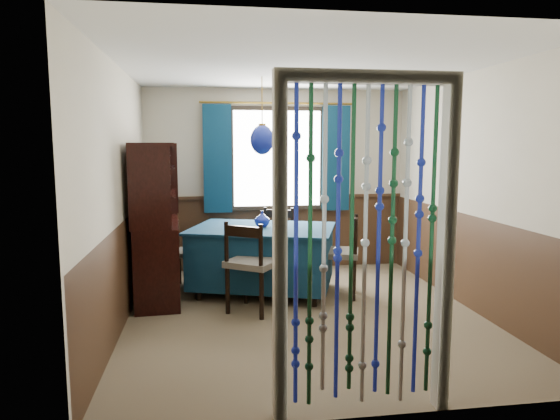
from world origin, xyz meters
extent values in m
plane|color=brown|center=(0.00, 0.00, 0.00)|extent=(4.00, 4.00, 0.00)
plane|color=silver|center=(0.00, 0.00, 2.50)|extent=(4.00, 4.00, 0.00)
plane|color=#C0B69D|center=(0.00, 2.00, 1.25)|extent=(3.60, 0.00, 3.60)
plane|color=#C0B69D|center=(0.00, -2.00, 1.25)|extent=(3.60, 0.00, 3.60)
plane|color=#C0B69D|center=(-1.80, 0.00, 1.25)|extent=(0.00, 4.00, 4.00)
plane|color=#C0B69D|center=(1.80, 0.00, 1.25)|extent=(0.00, 4.00, 4.00)
plane|color=#3B2516|center=(0.00, 1.99, 0.50)|extent=(3.60, 0.00, 3.60)
plane|color=#3B2516|center=(0.00, -1.99, 0.50)|extent=(3.60, 0.00, 3.60)
plane|color=#3B2516|center=(-1.79, 0.00, 0.50)|extent=(0.00, 4.00, 4.00)
plane|color=#3B2516|center=(1.79, 0.00, 0.50)|extent=(0.00, 4.00, 4.00)
cube|color=black|center=(0.00, 1.95, 1.55)|extent=(1.32, 0.12, 1.42)
cube|color=#0D2B43|center=(-0.33, 0.82, 0.44)|extent=(1.82, 1.50, 0.63)
cube|color=#0D2B43|center=(-0.33, 0.82, 0.77)|extent=(1.90, 1.58, 0.03)
cylinder|color=black|center=(-1.08, 0.64, 0.07)|extent=(0.07, 0.07, 0.14)
cylinder|color=black|center=(0.16, 0.23, 0.07)|extent=(0.07, 0.07, 0.14)
cylinder|color=black|center=(-0.83, 1.40, 0.07)|extent=(0.07, 0.07, 0.14)
cylinder|color=black|center=(0.41, 0.99, 0.07)|extent=(0.07, 0.07, 0.14)
cylinder|color=black|center=(-0.78, 0.12, 0.24)|extent=(0.05, 0.05, 0.49)
cylinder|color=black|center=(-0.45, -0.10, 0.24)|extent=(0.05, 0.05, 0.49)
cylinder|color=black|center=(-0.57, 0.43, 0.24)|extent=(0.05, 0.05, 0.49)
cylinder|color=black|center=(-0.24, 0.21, 0.24)|extent=(0.05, 0.05, 0.49)
cube|color=#5B5549|center=(-0.51, 0.17, 0.52)|extent=(0.65, 0.65, 0.07)
cube|color=black|center=(-0.62, 0.00, 0.88)|extent=(0.37, 0.27, 0.11)
cylinder|color=black|center=(-0.79, 0.12, 0.73)|extent=(0.04, 0.04, 0.48)
cylinder|color=black|center=(-0.46, -0.11, 0.73)|extent=(0.04, 0.04, 0.48)
cylinder|color=black|center=(0.14, 1.57, 0.23)|extent=(0.04, 0.04, 0.46)
cylinder|color=black|center=(-0.20, 1.70, 0.23)|extent=(0.04, 0.04, 0.46)
cylinder|color=black|center=(0.02, 1.24, 0.23)|extent=(0.04, 0.04, 0.46)
cylinder|color=black|center=(-0.32, 1.37, 0.23)|extent=(0.04, 0.04, 0.46)
cube|color=#5B5549|center=(-0.09, 1.47, 0.49)|extent=(0.57, 0.56, 0.06)
cube|color=black|center=(-0.02, 1.64, 0.83)|extent=(0.38, 0.18, 0.10)
cylinder|color=black|center=(0.15, 1.58, 0.68)|extent=(0.04, 0.04, 0.45)
cylinder|color=black|center=(-0.20, 1.71, 0.68)|extent=(0.04, 0.04, 0.45)
cylinder|color=black|center=(-1.33, 1.33, 0.21)|extent=(0.04, 0.04, 0.41)
cylinder|color=black|center=(-1.38, 1.01, 0.21)|extent=(0.04, 0.04, 0.41)
cylinder|color=black|center=(-1.03, 1.28, 0.21)|extent=(0.04, 0.04, 0.41)
cylinder|color=black|center=(-1.08, 0.96, 0.21)|extent=(0.04, 0.04, 0.41)
cube|color=#5B5549|center=(-1.20, 1.15, 0.44)|extent=(0.45, 0.46, 0.06)
cube|color=black|center=(-1.36, 1.18, 0.74)|extent=(0.10, 0.35, 0.09)
cylinder|color=black|center=(-1.34, 1.33, 0.61)|extent=(0.04, 0.04, 0.40)
cylinder|color=black|center=(-1.39, 1.02, 0.61)|extent=(0.04, 0.04, 0.40)
cylinder|color=black|center=(0.64, 0.34, 0.24)|extent=(0.05, 0.05, 0.47)
cylinder|color=black|center=(0.75, 0.71, 0.24)|extent=(0.05, 0.05, 0.47)
cylinder|color=black|center=(0.29, 0.45, 0.24)|extent=(0.05, 0.05, 0.47)
cylinder|color=black|center=(0.41, 0.82, 0.24)|extent=(0.05, 0.05, 0.47)
cube|color=#5B5549|center=(0.52, 0.58, 0.50)|extent=(0.56, 0.57, 0.06)
cube|color=black|center=(0.70, 0.52, 0.85)|extent=(0.16, 0.39, 0.10)
cylinder|color=black|center=(0.64, 0.34, 0.70)|extent=(0.04, 0.04, 0.46)
cylinder|color=black|center=(0.76, 0.70, 0.70)|extent=(0.04, 0.04, 0.46)
cube|color=black|center=(-1.54, 0.83, 0.44)|extent=(0.55, 1.37, 0.88)
cube|color=black|center=(-1.54, 0.19, 1.32)|extent=(0.42, 0.08, 0.88)
cube|color=black|center=(-1.54, 1.48, 1.32)|extent=(0.42, 0.08, 0.88)
cube|color=black|center=(-1.54, 0.83, 1.74)|extent=(0.50, 1.37, 0.04)
cube|color=black|center=(-1.75, 0.83, 1.32)|extent=(0.12, 1.33, 0.88)
cube|color=black|center=(-1.51, 0.83, 1.19)|extent=(0.45, 1.29, 0.02)
cube|color=black|center=(-1.51, 0.83, 1.48)|extent=(0.45, 1.29, 0.02)
cylinder|color=olive|center=(-0.33, 0.82, 2.15)|extent=(0.01, 0.01, 0.71)
ellipsoid|color=navy|center=(-0.33, 0.82, 1.79)|extent=(0.27, 0.27, 0.34)
cylinder|color=olive|center=(-0.33, 0.82, 1.96)|extent=(0.08, 0.08, 0.03)
imported|color=navy|center=(-0.33, 0.86, 0.87)|extent=(0.18, 0.18, 0.17)
imported|color=beige|center=(-1.49, 0.51, 1.23)|extent=(0.26, 0.26, 0.05)
imported|color=beige|center=(-1.49, 1.06, 0.99)|extent=(0.26, 0.26, 0.21)
camera|label=1|loc=(-0.98, -4.89, 1.74)|focal=32.00mm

